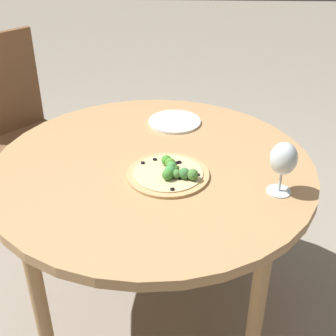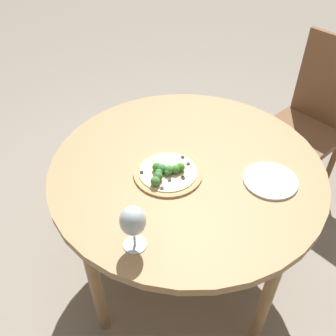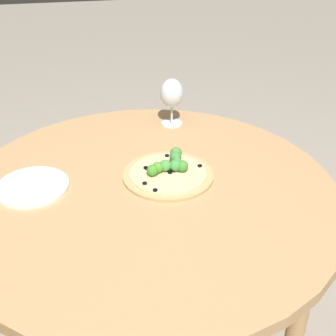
% 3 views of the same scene
% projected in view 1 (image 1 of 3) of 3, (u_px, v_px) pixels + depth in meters
% --- Properties ---
extents(ground_plane, '(12.00, 12.00, 0.00)m').
position_uv_depth(ground_plane, '(156.00, 309.00, 1.98)').
color(ground_plane, gray).
extents(dining_table, '(1.11, 1.11, 0.72)m').
position_uv_depth(dining_table, '(153.00, 180.00, 1.64)').
color(dining_table, tan).
rests_on(dining_table, ground_plane).
extents(chair, '(0.57, 0.57, 0.94)m').
position_uv_depth(chair, '(20.00, 128.00, 2.32)').
color(chair, brown).
rests_on(chair, ground_plane).
extents(pizza, '(0.27, 0.27, 0.05)m').
position_uv_depth(pizza, '(170.00, 173.00, 1.53)').
color(pizza, tan).
rests_on(pizza, dining_table).
extents(wine_glass, '(0.08, 0.08, 0.17)m').
position_uv_depth(wine_glass, '(283.00, 160.00, 1.40)').
color(wine_glass, silver).
rests_on(wine_glass, dining_table).
extents(plate_near, '(0.21, 0.21, 0.01)m').
position_uv_depth(plate_near, '(175.00, 122.00, 1.87)').
color(plate_near, white).
rests_on(plate_near, dining_table).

